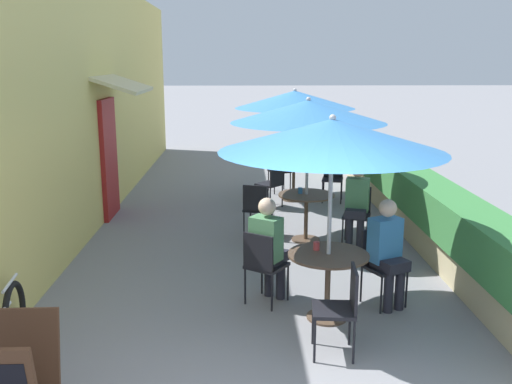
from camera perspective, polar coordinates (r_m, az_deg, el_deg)
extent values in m
cube|color=#E0CC6B|center=(11.05, -14.78, 9.27)|extent=(0.24, 14.35, 4.20)
cube|color=maroon|center=(10.43, -14.47, 3.27)|extent=(0.08, 0.96, 2.10)
cube|color=beige|center=(10.24, -13.17, 10.49)|extent=(0.78, 1.80, 0.30)
cube|color=tan|center=(11.29, 12.90, -0.20)|extent=(0.44, 13.35, 0.45)
cube|color=#387A3D|center=(11.19, 13.03, 2.32)|extent=(0.60, 12.68, 0.56)
cylinder|color=brown|center=(6.42, 7.07, -12.29)|extent=(0.44, 0.44, 0.02)
cylinder|color=brown|center=(6.28, 7.17, -9.34)|extent=(0.06, 0.06, 0.72)
cylinder|color=brown|center=(6.15, 7.26, -6.26)|extent=(0.87, 0.87, 0.02)
cylinder|color=#B7B7BC|center=(6.05, 7.35, -3.26)|extent=(0.04, 0.04, 2.12)
cone|color=#387ABC|center=(5.86, 7.62, 5.63)|extent=(2.34, 2.34, 0.34)
sphere|color=#B7B7BC|center=(5.84, 7.67, 7.37)|extent=(0.07, 0.07, 0.07)
cube|color=black|center=(5.54, 7.75, -11.62)|extent=(0.43, 0.43, 0.04)
cube|color=black|center=(5.47, 9.78, -9.60)|extent=(0.06, 0.38, 0.42)
cylinder|color=black|center=(5.78, 5.72, -12.90)|extent=(0.02, 0.02, 0.45)
cylinder|color=black|center=(5.46, 5.89, -14.55)|extent=(0.02, 0.02, 0.45)
cylinder|color=black|center=(5.81, 9.35, -12.88)|extent=(0.02, 0.02, 0.45)
cylinder|color=black|center=(5.49, 9.77, -14.52)|extent=(0.02, 0.02, 0.45)
cube|color=black|center=(6.69, 12.73, -7.39)|extent=(0.53, 0.53, 0.04)
cube|color=black|center=(6.75, 11.82, -5.26)|extent=(0.36, 0.19, 0.42)
cylinder|color=black|center=(6.53, 12.41, -10.00)|extent=(0.02, 0.02, 0.45)
cylinder|color=black|center=(6.75, 14.81, -9.35)|extent=(0.02, 0.02, 0.45)
cylinder|color=black|center=(6.79, 10.48, -9.00)|extent=(0.02, 0.02, 0.45)
cylinder|color=black|center=(7.00, 12.85, -8.41)|extent=(0.02, 0.02, 0.45)
cylinder|color=#23232D|center=(6.59, 13.10, -9.74)|extent=(0.11, 0.11, 0.47)
cylinder|color=#23232D|center=(6.69, 14.17, -9.45)|extent=(0.11, 0.11, 0.47)
cube|color=#23232D|center=(6.60, 13.27, -6.97)|extent=(0.43, 0.45, 0.12)
cube|color=teal|center=(6.60, 12.77, -4.65)|extent=(0.40, 0.34, 0.50)
sphere|color=beige|center=(6.48, 13.04, -1.58)|extent=(0.20, 0.20, 0.20)
cube|color=black|center=(6.59, 1.09, -7.36)|extent=(0.56, 0.56, 0.04)
cube|color=black|center=(6.38, 0.21, -6.08)|extent=(0.33, 0.24, 0.42)
cylinder|color=black|center=(6.73, 3.21, -8.99)|extent=(0.02, 0.02, 0.45)
cylinder|color=black|center=(6.91, 0.60, -8.39)|extent=(0.02, 0.02, 0.45)
cylinder|color=black|center=(6.45, 1.60, -10.01)|extent=(0.02, 0.02, 0.45)
cylinder|color=black|center=(6.63, -1.10, -9.34)|extent=(0.02, 0.02, 0.45)
cylinder|color=#23232D|center=(6.78, 2.47, -8.74)|extent=(0.11, 0.11, 0.47)
cylinder|color=#23232D|center=(6.85, 1.31, -8.48)|extent=(0.11, 0.11, 0.47)
cube|color=#23232D|center=(6.64, 1.50, -6.49)|extent=(0.45, 0.47, 0.12)
cube|color=#4C8456|center=(6.47, 1.00, -4.67)|extent=(0.40, 0.37, 0.50)
sphere|color=beige|center=(6.38, 1.11, -1.46)|extent=(0.20, 0.20, 0.20)
cylinder|color=#B73D3D|center=(6.24, 6.06, -5.38)|extent=(0.07, 0.07, 0.09)
cylinder|color=brown|center=(8.98, 4.98, -4.74)|extent=(0.44, 0.44, 0.02)
cylinder|color=brown|center=(8.88, 5.02, -2.54)|extent=(0.06, 0.06, 0.72)
cylinder|color=brown|center=(8.79, 5.07, -0.30)|extent=(0.87, 0.87, 0.02)
cylinder|color=#B7B7BC|center=(8.72, 5.11, 1.84)|extent=(0.04, 0.04, 2.12)
cone|color=#387ABC|center=(8.58, 5.24, 8.03)|extent=(2.34, 2.34, 0.34)
sphere|color=#B7B7BC|center=(8.57, 5.27, 9.22)|extent=(0.07, 0.07, 0.07)
cube|color=black|center=(8.75, 10.02, -2.38)|extent=(0.50, 0.50, 0.04)
cube|color=black|center=(8.88, 10.20, -0.76)|extent=(0.37, 0.14, 0.42)
cylinder|color=black|center=(8.66, 8.65, -4.04)|extent=(0.02, 0.02, 0.45)
cylinder|color=black|center=(8.63, 11.02, -4.21)|extent=(0.02, 0.02, 0.45)
cylinder|color=black|center=(9.00, 8.94, -3.39)|extent=(0.02, 0.02, 0.45)
cylinder|color=black|center=(8.97, 11.23, -3.54)|extent=(0.02, 0.02, 0.45)
cylinder|color=#23232D|center=(8.65, 9.31, -4.03)|extent=(0.11, 0.11, 0.47)
cylinder|color=#23232D|center=(8.63, 10.37, -4.10)|extent=(0.11, 0.11, 0.47)
cube|color=#23232D|center=(8.64, 9.98, -2.02)|extent=(0.39, 0.43, 0.12)
cube|color=#4C8456|center=(8.69, 10.12, -0.25)|extent=(0.39, 0.31, 0.50)
sphere|color=tan|center=(8.59, 10.20, 2.12)|extent=(0.20, 0.20, 0.20)
cube|color=black|center=(9.02, 0.20, -1.70)|extent=(0.50, 0.50, 0.04)
cube|color=black|center=(8.80, -0.12, -0.68)|extent=(0.37, 0.14, 0.42)
cylinder|color=black|center=(9.21, 1.58, -2.86)|extent=(0.02, 0.02, 0.45)
cylinder|color=black|center=(9.30, -0.57, -2.69)|extent=(0.02, 0.02, 0.45)
cylinder|color=black|center=(8.87, 1.01, -3.47)|extent=(0.02, 0.02, 0.45)
cylinder|color=black|center=(8.97, -1.22, -3.29)|extent=(0.02, 0.02, 0.45)
cylinder|color=teal|center=(8.82, 4.44, 0.14)|extent=(0.07, 0.07, 0.09)
cylinder|color=brown|center=(11.50, 3.75, -0.73)|extent=(0.44, 0.44, 0.02)
cylinder|color=brown|center=(11.42, 3.78, 1.01)|extent=(0.06, 0.06, 0.72)
cylinder|color=brown|center=(11.35, 3.80, 2.78)|extent=(0.87, 0.87, 0.02)
cylinder|color=#B7B7BC|center=(11.30, 3.83, 4.45)|extent=(0.04, 0.04, 2.12)
cone|color=#387ABC|center=(11.20, 3.90, 9.22)|extent=(2.34, 2.34, 0.34)
sphere|color=#B7B7BC|center=(11.19, 3.92, 10.14)|extent=(0.07, 0.07, 0.07)
cube|color=black|center=(11.34, 7.66, 1.25)|extent=(0.48, 0.48, 0.04)
cube|color=black|center=(11.48, 7.75, 2.46)|extent=(0.38, 0.11, 0.42)
cylinder|color=black|center=(11.23, 6.66, -0.02)|extent=(0.02, 0.02, 0.45)
cylinder|color=black|center=(11.21, 8.50, -0.10)|extent=(0.02, 0.02, 0.45)
cylinder|color=black|center=(11.58, 6.79, 0.38)|extent=(0.02, 0.02, 0.45)
cylinder|color=black|center=(11.56, 8.57, 0.30)|extent=(0.02, 0.02, 0.45)
cube|color=black|center=(12.11, 2.35, 2.11)|extent=(0.50, 0.50, 0.04)
cube|color=black|center=(12.00, 1.54, 3.04)|extent=(0.15, 0.37, 0.42)
cylinder|color=black|center=(12.06, 3.45, 0.96)|extent=(0.02, 0.02, 0.45)
cylinder|color=black|center=(12.38, 2.81, 1.29)|extent=(0.02, 0.02, 0.45)
cylinder|color=black|center=(11.93, 1.86, 0.84)|extent=(0.02, 0.02, 0.45)
cylinder|color=black|center=(12.25, 1.25, 1.17)|extent=(0.02, 0.02, 0.45)
cube|color=black|center=(10.81, 1.32, 0.78)|extent=(0.56, 0.56, 0.04)
cube|color=black|center=(10.65, 2.09, 1.75)|extent=(0.28, 0.30, 0.42)
cylinder|color=black|center=(11.11, 1.18, -0.07)|extent=(0.02, 0.02, 0.45)
cylinder|color=black|center=(10.84, -0.03, -0.40)|extent=(0.02, 0.02, 0.45)
cylinder|color=black|center=(10.89, 2.64, -0.36)|extent=(0.02, 0.02, 0.45)
cylinder|color=black|center=(10.62, 1.44, -0.70)|extent=(0.02, 0.02, 0.45)
cylinder|color=teal|center=(11.38, 4.51, 3.08)|extent=(0.07, 0.07, 0.09)
torus|color=black|center=(6.12, -23.01, -11.29)|extent=(0.14, 0.67, 0.67)
cylinder|color=silver|center=(5.95, -23.41, -8.35)|extent=(0.08, 0.46, 0.03)
cube|color=#422819|center=(4.60, -22.29, -17.02)|extent=(0.53, 0.24, 1.03)
cube|color=black|center=(4.61, -22.23, -16.68)|extent=(0.43, 0.17, 0.78)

